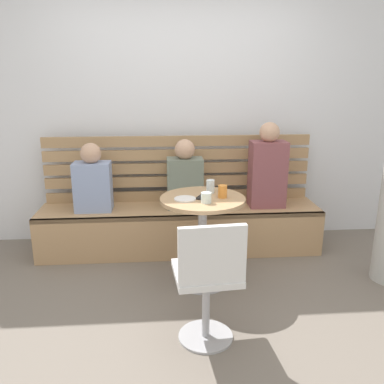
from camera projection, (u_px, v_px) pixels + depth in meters
The scene contains 14 objects.
ground at pixel (189, 318), 2.86m from camera, with size 8.00×8.00×0.00m, color #70665B.
back_wall at pixel (177, 99), 4.03m from camera, with size 5.20×0.10×2.90m, color silver.
booth_bench at pixel (180, 229), 3.94m from camera, with size 2.70×0.52×0.44m.
booth_backrest at pixel (179, 168), 4.02m from camera, with size 2.65×0.04×0.66m.
cafe_table at pixel (202, 224), 3.23m from camera, with size 0.68×0.68×0.74m.
white_chair at pixel (208, 279), 2.46m from camera, with size 0.43×0.43×0.85m.
person_adult at pixel (268, 169), 3.84m from camera, with size 0.34×0.22×0.82m.
person_child_left at pixel (93, 181), 3.74m from camera, with size 0.34×0.22×0.64m.
person_child_middle at pixel (185, 178), 3.83m from camera, with size 0.34×0.22×0.66m.
cup_tumbler_orange at pixel (223, 191), 3.16m from camera, with size 0.07×0.07×0.10m, color orange.
cup_glass_short at pixel (206, 198), 3.03m from camera, with size 0.08×0.08×0.08m, color silver.
cup_water_clear at pixel (210, 186), 3.28m from camera, with size 0.07×0.07×0.11m, color white.
plate_small at pixel (185, 199), 3.12m from camera, with size 0.17×0.17×0.01m, color white.
phone_on_table at pixel (202, 197), 3.17m from camera, with size 0.07×0.14×0.01m, color black.
Camera 1 is at (-0.17, -2.49, 1.66)m, focal length 37.47 mm.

